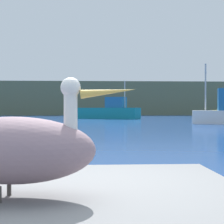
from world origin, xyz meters
TOP-DOWN VIEW (x-y plane):
  - hillside_backdrop at (0.00, 62.16)m, footprint 140.00×10.56m
  - pelican at (-0.40, -0.58)m, footprint 1.40×0.67m
  - fishing_boat_teal at (1.93, 38.78)m, footprint 7.91×5.16m

SIDE VIEW (x-z plane):
  - fishing_boat_teal at x=1.93m, z-range -1.31..2.93m
  - pelican at x=-0.40m, z-range 0.56..1.37m
  - hillside_backdrop at x=0.00m, z-range 0.00..5.54m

